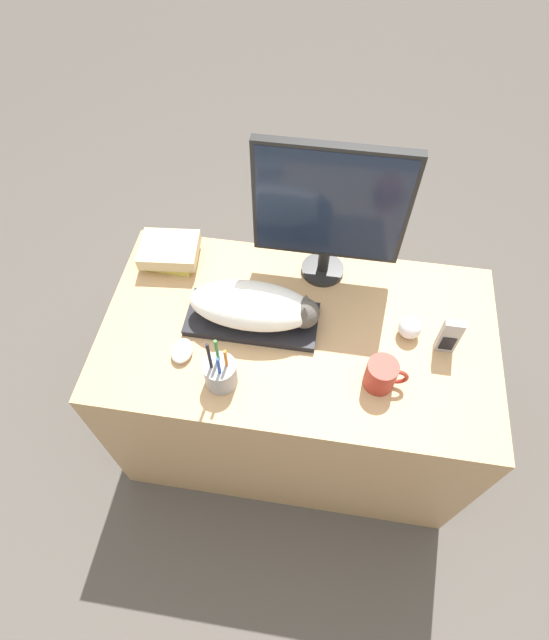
{
  "coord_description": "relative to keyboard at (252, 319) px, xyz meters",
  "views": [
    {
      "loc": [
        0.05,
        -0.51,
        2.02
      ],
      "look_at": [
        -0.07,
        0.33,
        0.79
      ],
      "focal_mm": 28.0,
      "sensor_mm": 36.0,
      "label": 1
    }
  ],
  "objects": [
    {
      "name": "ground_plane",
      "position": [
        0.15,
        -0.35,
        -0.74
      ],
      "size": [
        12.0,
        12.0,
        0.0
      ],
      "primitive_type": "plane",
      "color": "#4C4742"
    },
    {
      "name": "desk",
      "position": [
        0.15,
        -0.01,
        -0.38
      ],
      "size": [
        1.23,
        0.68,
        0.73
      ],
      "color": "tan",
      "rests_on": "ground_plane"
    },
    {
      "name": "keyboard",
      "position": [
        0.0,
        0.0,
        0.0
      ],
      "size": [
        0.41,
        0.17,
        0.02
      ],
      "color": "black",
      "rests_on": "desk"
    },
    {
      "name": "cat",
      "position": [
        0.02,
        0.0,
        0.07
      ],
      "size": [
        0.4,
        0.17,
        0.12
      ],
      "color": "white",
      "rests_on": "keyboard"
    },
    {
      "name": "monitor",
      "position": [
        0.2,
        0.24,
        0.27
      ],
      "size": [
        0.45,
        0.14,
        0.5
      ],
      "color": "black",
      "rests_on": "desk"
    },
    {
      "name": "computer_mouse",
      "position": [
        -0.19,
        -0.15,
        0.0
      ],
      "size": [
        0.06,
        0.09,
        0.03
      ],
      "color": "silver",
      "rests_on": "desk"
    },
    {
      "name": "coffee_mug",
      "position": [
        0.4,
        -0.16,
        0.04
      ],
      "size": [
        0.12,
        0.09,
        0.1
      ],
      "color": "#9E2D23",
      "rests_on": "desk"
    },
    {
      "name": "pen_cup",
      "position": [
        -0.05,
        -0.22,
        0.04
      ],
      "size": [
        0.09,
        0.09,
        0.21
      ],
      "color": "#939399",
      "rests_on": "desk"
    },
    {
      "name": "baseball",
      "position": [
        0.48,
        0.03,
        0.02
      ],
      "size": [
        0.07,
        0.07,
        0.07
      ],
      "color": "silver",
      "rests_on": "desk"
    },
    {
      "name": "phone",
      "position": [
        0.59,
        -0.01,
        0.06
      ],
      "size": [
        0.06,
        0.03,
        0.14
      ],
      "color": "#99999E",
      "rests_on": "desk"
    },
    {
      "name": "book_stack",
      "position": [
        -0.32,
        0.21,
        0.03
      ],
      "size": [
        0.2,
        0.17,
        0.07
      ],
      "color": "#CCC14C",
      "rests_on": "desk"
    }
  ]
}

